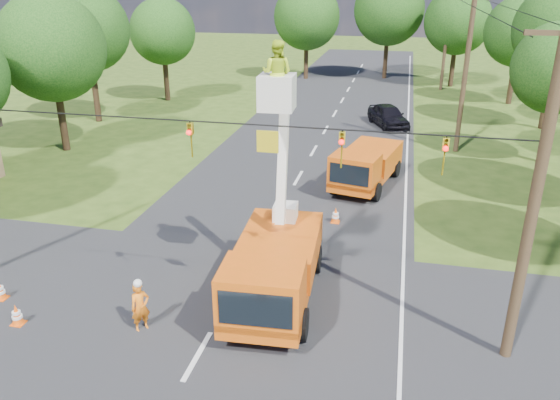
% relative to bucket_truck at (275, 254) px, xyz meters
% --- Properties ---
extents(ground, '(140.00, 140.00, 0.00)m').
position_rel_bucket_truck_xyz_m(ground, '(-1.48, 16.71, -1.77)').
color(ground, '#2D4715').
rests_on(ground, ground).
extents(road_main, '(12.00, 100.00, 0.06)m').
position_rel_bucket_truck_xyz_m(road_main, '(-1.48, 16.71, -1.77)').
color(road_main, black).
rests_on(road_main, ground).
extents(road_cross, '(56.00, 10.00, 0.07)m').
position_rel_bucket_truck_xyz_m(road_cross, '(-1.48, -1.29, -1.77)').
color(road_cross, black).
rests_on(road_cross, ground).
extents(edge_line, '(0.12, 90.00, 0.02)m').
position_rel_bucket_truck_xyz_m(edge_line, '(4.12, 16.71, -1.77)').
color(edge_line, silver).
rests_on(edge_line, ground).
extents(bucket_truck, '(2.89, 6.60, 8.32)m').
position_rel_bucket_truck_xyz_m(bucket_truck, '(0.00, 0.00, 0.00)').
color(bucket_truck, '#DF540F').
rests_on(bucket_truck, ground).
extents(second_truck, '(3.41, 6.26, 2.22)m').
position_rel_bucket_truck_xyz_m(second_truck, '(2.06, 11.32, -0.61)').
color(second_truck, '#DF540F').
rests_on(second_truck, ground).
extents(ground_worker, '(0.67, 0.69, 1.60)m').
position_rel_bucket_truck_xyz_m(ground_worker, '(-3.57, -2.42, -0.97)').
color(ground_worker, orange).
rests_on(ground_worker, ground).
extents(distant_car, '(3.52, 4.92, 1.56)m').
position_rel_bucket_truck_xyz_m(distant_car, '(2.70, 23.82, -0.99)').
color(distant_car, black).
rests_on(distant_car, ground).
extents(traffic_cone_2, '(0.38, 0.38, 0.71)m').
position_rel_bucket_truck_xyz_m(traffic_cone_2, '(-0.41, 5.26, -1.41)').
color(traffic_cone_2, '#FF590D').
rests_on(traffic_cone_2, ground).
extents(traffic_cone_3, '(0.38, 0.38, 0.71)m').
position_rel_bucket_truck_xyz_m(traffic_cone_3, '(1.16, 6.59, -1.41)').
color(traffic_cone_3, '#FF590D').
rests_on(traffic_cone_3, ground).
extents(traffic_cone_4, '(0.38, 0.38, 0.71)m').
position_rel_bucket_truck_xyz_m(traffic_cone_4, '(-7.42, -3.04, -1.41)').
color(traffic_cone_4, '#FF590D').
rests_on(traffic_cone_4, ground).
extents(traffic_cone_5, '(0.38, 0.38, 0.71)m').
position_rel_bucket_truck_xyz_m(traffic_cone_5, '(-8.90, -1.92, -1.41)').
color(traffic_cone_5, '#FF590D').
rests_on(traffic_cone_5, ground).
extents(traffic_cone_7, '(0.38, 0.38, 0.71)m').
position_rel_bucket_truck_xyz_m(traffic_cone_7, '(1.80, 14.01, -1.41)').
color(traffic_cone_7, '#FF590D').
rests_on(traffic_cone_7, ground).
extents(pole_right_near, '(1.80, 0.30, 10.00)m').
position_rel_bucket_truck_xyz_m(pole_right_near, '(7.02, -1.29, 3.34)').
color(pole_right_near, '#4C3823').
rests_on(pole_right_near, ground).
extents(pole_right_mid, '(1.80, 0.30, 10.00)m').
position_rel_bucket_truck_xyz_m(pole_right_mid, '(7.02, 18.71, 3.34)').
color(pole_right_mid, '#4C3823').
rests_on(pole_right_mid, ground).
extents(pole_right_far, '(1.80, 0.30, 10.00)m').
position_rel_bucket_truck_xyz_m(pole_right_far, '(7.02, 38.71, 3.34)').
color(pole_right_far, '#4C3823').
rests_on(pole_right_far, ground).
extents(signal_span, '(18.00, 0.29, 1.07)m').
position_rel_bucket_truck_xyz_m(signal_span, '(0.75, -1.29, 4.11)').
color(signal_span, black).
rests_on(signal_span, ground).
extents(tree_left_d, '(6.20, 6.20, 9.24)m').
position_rel_bucket_truck_xyz_m(tree_left_d, '(-16.48, 13.71, 4.36)').
color(tree_left_d, '#382616').
rests_on(tree_left_d, ground).
extents(tree_left_e, '(5.80, 5.80, 9.41)m').
position_rel_bucket_truck_xyz_m(tree_left_e, '(-18.28, 20.71, 4.72)').
color(tree_left_e, '#382616').
rests_on(tree_left_e, ground).
extents(tree_left_f, '(5.40, 5.40, 8.40)m').
position_rel_bucket_truck_xyz_m(tree_left_f, '(-16.28, 28.71, 3.92)').
color(tree_left_f, '#382616').
rests_on(tree_left_f, ground).
extents(tree_right_c, '(5.00, 5.00, 7.83)m').
position_rel_bucket_truck_xyz_m(tree_right_c, '(11.72, 17.71, 3.54)').
color(tree_right_c, '#382616').
rests_on(tree_right_c, ground).
extents(tree_right_d, '(6.00, 6.00, 9.70)m').
position_rel_bucket_truck_xyz_m(tree_right_d, '(13.32, 25.71, 4.91)').
color(tree_right_d, '#382616').
rests_on(tree_right_d, ground).
extents(tree_right_e, '(5.60, 5.60, 8.63)m').
position_rel_bucket_truck_xyz_m(tree_right_e, '(12.32, 33.71, 4.04)').
color(tree_right_e, '#382616').
rests_on(tree_right_e, ground).
extents(tree_far_a, '(6.60, 6.60, 9.50)m').
position_rel_bucket_truck_xyz_m(tree_far_a, '(-6.48, 41.71, 4.42)').
color(tree_far_a, '#382616').
rests_on(tree_far_a, ground).
extents(tree_far_b, '(7.00, 7.00, 10.32)m').
position_rel_bucket_truck_xyz_m(tree_far_b, '(1.52, 43.71, 5.04)').
color(tree_far_b, '#382616').
rests_on(tree_far_b, ground).
extents(tree_far_c, '(6.20, 6.20, 9.18)m').
position_rel_bucket_truck_xyz_m(tree_far_c, '(8.02, 40.71, 4.29)').
color(tree_far_c, '#382616').
rests_on(tree_far_c, ground).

